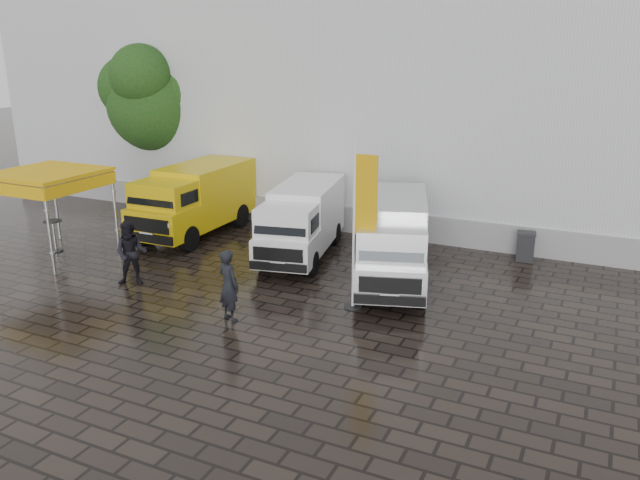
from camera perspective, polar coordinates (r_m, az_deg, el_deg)
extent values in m
plane|color=black|center=(16.60, -1.54, -7.13)|extent=(120.00, 120.00, 0.00)
cube|color=silver|center=(29.89, 16.55, 14.88)|extent=(44.00, 16.00, 12.00)
cube|color=gray|center=(22.87, 12.05, 0.70)|extent=(44.00, 0.15, 1.00)
cylinder|color=silver|center=(24.92, -23.02, 3.17)|extent=(0.10, 0.10, 2.78)
cylinder|color=silver|center=(22.89, -18.21, 2.54)|extent=(0.10, 0.10, 2.78)
cylinder|color=silver|center=(21.00, -23.50, 0.69)|extent=(0.10, 0.10, 2.78)
cube|color=#E0A60B|center=(22.65, -23.68, 5.68)|extent=(3.06, 3.06, 0.12)
cube|color=#E0A60B|center=(21.77, -26.53, 4.09)|extent=(3.01, 0.04, 0.40)
cylinder|color=black|center=(17.28, 3.00, -6.08)|extent=(0.50, 0.50, 0.04)
cylinder|color=white|center=(16.54, 3.12, 0.92)|extent=(0.07, 0.07, 4.42)
cube|color=#D6990B|center=(16.17, 4.26, 4.08)|extent=(0.60, 0.03, 2.12)
cylinder|color=black|center=(29.31, -14.53, 6.82)|extent=(0.52, 0.52, 3.70)
sphere|color=#153E14|center=(28.98, -14.92, 11.85)|extent=(4.07, 4.07, 4.07)
sphere|color=#153E14|center=(29.97, -14.94, 15.20)|extent=(2.40, 2.40, 2.40)
cylinder|color=black|center=(23.62, -23.11, 0.34)|extent=(0.60, 0.60, 1.11)
cube|color=black|center=(21.90, 18.27, -0.55)|extent=(0.67, 0.67, 0.99)
imported|color=black|center=(16.30, -8.35, -4.12)|extent=(0.82, 0.69, 1.93)
imported|color=black|center=(19.39, -16.87, -1.16)|extent=(1.20, 1.12, 1.97)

